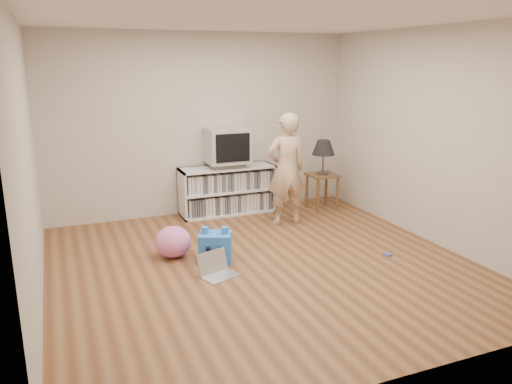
{
  "coord_description": "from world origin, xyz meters",
  "views": [
    {
      "loc": [
        -2.01,
        -4.74,
        2.18
      ],
      "look_at": [
        0.09,
        0.4,
        0.73
      ],
      "focal_mm": 35.0,
      "sensor_mm": 36.0,
      "label": 1
    }
  ],
  "objects": [
    {
      "name": "plush_pink",
      "position": [
        -0.85,
        0.62,
        0.18
      ],
      "size": [
        0.51,
        0.51,
        0.36
      ],
      "primitive_type": "ellipsoid",
      "rotation": [
        0.0,
        0.0,
        0.26
      ],
      "color": "pink",
      "rests_on": "ground"
    },
    {
      "name": "dvd_deck",
      "position": [
        0.3,
        2.02,
        0.73
      ],
      "size": [
        0.45,
        0.35,
        0.07
      ],
      "primitive_type": "cube",
      "color": "gray",
      "rests_on": "media_unit"
    },
    {
      "name": "walls",
      "position": [
        0.0,
        0.0,
        1.3
      ],
      "size": [
        4.52,
        4.52,
        2.6
      ],
      "color": "beige",
      "rests_on": "ground"
    },
    {
      "name": "crt_tv",
      "position": [
        0.3,
        2.02,
        1.02
      ],
      "size": [
        0.6,
        0.53,
        0.5
      ],
      "color": "#ACACB2",
      "rests_on": "dvd_deck"
    },
    {
      "name": "laptop",
      "position": [
        -0.55,
        -0.07,
        0.07
      ],
      "size": [
        0.44,
        0.4,
        0.25
      ],
      "rotation": [
        0.0,
        0.0,
        0.36
      ],
      "color": "silver",
      "rests_on": "ground"
    },
    {
      "name": "ground",
      "position": [
        0.0,
        0.0,
        0.0
      ],
      "size": [
        4.5,
        4.5,
        0.0
      ],
      "primitive_type": "plane",
      "color": "brown",
      "rests_on": "ground"
    },
    {
      "name": "media_unit",
      "position": [
        0.3,
        2.04,
        0.35
      ],
      "size": [
        1.4,
        0.45,
        0.7
      ],
      "color": "white",
      "rests_on": "ground"
    },
    {
      "name": "table_lamp",
      "position": [
        1.68,
        1.65,
        0.94
      ],
      "size": [
        0.34,
        0.34,
        0.52
      ],
      "color": "#333333",
      "rests_on": "side_table"
    },
    {
      "name": "side_table",
      "position": [
        1.68,
        1.65,
        0.42
      ],
      "size": [
        0.42,
        0.42,
        0.55
      ],
      "color": "brown",
      "rests_on": "ground"
    },
    {
      "name": "plush_blue",
      "position": [
        -0.45,
        0.29,
        0.17
      ],
      "size": [
        0.43,
        0.39,
        0.41
      ],
      "rotation": [
        0.0,
        0.0,
        -0.39
      ],
      "color": "#297AFA",
      "rests_on": "ground"
    },
    {
      "name": "person",
      "position": [
        0.87,
        1.24,
        0.77
      ],
      "size": [
        0.57,
        0.38,
        1.54
      ],
      "primitive_type": "imported",
      "rotation": [
        0.0,
        0.0,
        3.13
      ],
      "color": "#D4B191",
      "rests_on": "ground"
    },
    {
      "name": "playing_cards",
      "position": [
        1.46,
        -0.3,
        0.01
      ],
      "size": [
        0.08,
        0.1,
        0.02
      ],
      "primitive_type": "cube",
      "rotation": [
        0.0,
        0.0,
        0.21
      ],
      "color": "#4554B8",
      "rests_on": "ground"
    },
    {
      "name": "ceiling",
      "position": [
        0.0,
        0.0,
        2.6
      ],
      "size": [
        4.5,
        4.5,
        0.01
      ],
      "primitive_type": "cube",
      "color": "white",
      "rests_on": "walls"
    }
  ]
}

